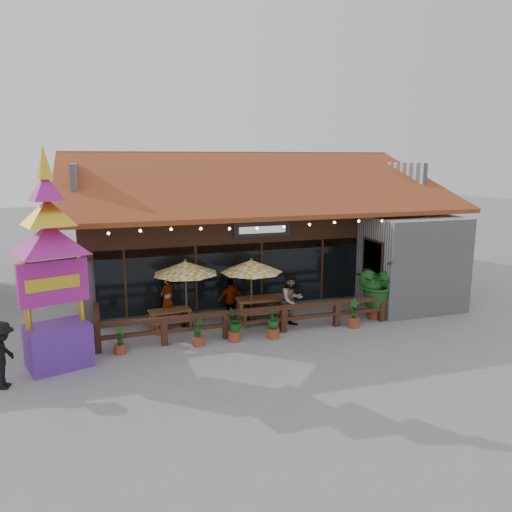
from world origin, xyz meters
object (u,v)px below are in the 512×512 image
object	(u,v)px
umbrella_left	(185,268)
thai_sign_tower	(50,245)
umbrella_right	(251,266)
pedestrian	(3,355)
tropical_plant	(377,284)
picnic_table_left	(170,316)
picnic_table_right	(261,305)

from	to	relation	value
umbrella_left	thai_sign_tower	bearing A→B (deg)	-151.04
umbrella_left	umbrella_right	distance (m)	2.30
umbrella_left	pedestrian	bearing A→B (deg)	-148.31
tropical_plant	umbrella_left	bearing A→B (deg)	170.51
thai_sign_tower	tropical_plant	xyz separation A→B (m)	(10.86, 1.09, -2.23)
thai_sign_tower	picnic_table_left	bearing A→B (deg)	32.82
picnic_table_left	thai_sign_tower	distance (m)	5.10
picnic_table_left	picnic_table_right	size ratio (longest dim) A/B	0.80
tropical_plant	umbrella_right	bearing A→B (deg)	168.71
umbrella_left	picnic_table_right	world-z (taller)	umbrella_left
umbrella_left	tropical_plant	size ratio (longest dim) A/B	1.21
umbrella_left	picnic_table_left	bearing A→B (deg)	-178.56
umbrella_left	pedestrian	world-z (taller)	umbrella_left
picnic_table_left	picnic_table_right	world-z (taller)	picnic_table_right
picnic_table_right	pedestrian	distance (m)	8.52
umbrella_right	pedestrian	world-z (taller)	umbrella_right
picnic_table_left	tropical_plant	xyz separation A→B (m)	(7.42, -1.13, 0.81)
umbrella_right	picnic_table_left	xyz separation A→B (m)	(-2.89, 0.22, -1.60)
umbrella_right	picnic_table_right	xyz separation A→B (m)	(0.38, 0.05, -1.47)
picnic_table_left	picnic_table_right	distance (m)	3.27
umbrella_right	picnic_table_right	world-z (taller)	umbrella_right
picnic_table_right	tropical_plant	bearing A→B (deg)	-13.00
tropical_plant	thai_sign_tower	bearing A→B (deg)	-174.25
umbrella_right	picnic_table_right	bearing A→B (deg)	8.26
umbrella_left	picnic_table_left	xyz separation A→B (m)	(-0.60, -0.01, -1.65)
pedestrian	tropical_plant	bearing A→B (deg)	-70.82
picnic_table_right	tropical_plant	xyz separation A→B (m)	(4.15, -0.96, 0.69)
tropical_plant	picnic_table_right	bearing A→B (deg)	167.00
umbrella_left	tropical_plant	bearing A→B (deg)	-9.49
picnic_table_right	thai_sign_tower	size ratio (longest dim) A/B	0.29
tropical_plant	pedestrian	distance (m)	12.29
thai_sign_tower	tropical_plant	size ratio (longest dim) A/B	2.98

